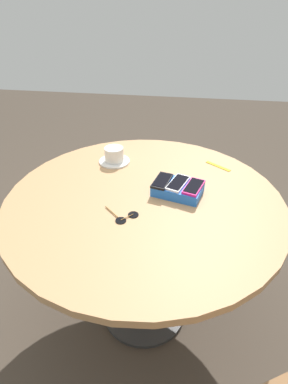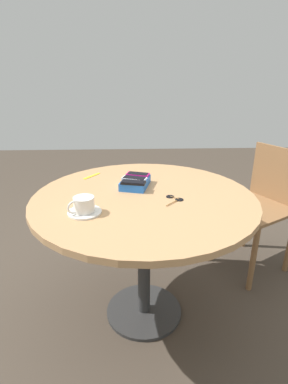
{
  "view_description": "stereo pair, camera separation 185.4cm",
  "coord_description": "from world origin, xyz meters",
  "px_view_note": "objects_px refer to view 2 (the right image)",
  "views": [
    {
      "loc": [
        -0.15,
        0.99,
        1.44
      ],
      "look_at": [
        0.0,
        0.0,
        0.77
      ],
      "focal_mm": 28.0,
      "sensor_mm": 36.0,
      "label": 1
    },
    {
      "loc": [
        1.38,
        -0.06,
        1.33
      ],
      "look_at": [
        0.0,
        0.0,
        0.77
      ],
      "focal_mm": 28.0,
      "sensor_mm": 36.0,
      "label": 2
    }
  ],
  "objects_px": {
    "phone_magenta": "(138,174)",
    "phone_white": "(134,178)",
    "coffee_cup": "(83,204)",
    "phone_box": "(135,183)",
    "phone_black": "(133,182)",
    "chair_near_window": "(260,206)",
    "sunglasses": "(174,199)",
    "saucer": "(85,212)",
    "lanyard_strap": "(92,176)",
    "round_table": "(144,214)"
  },
  "relations": [
    {
      "from": "round_table",
      "to": "phone_black",
      "type": "bearing_deg",
      "value": -141.62
    },
    {
      "from": "round_table",
      "to": "phone_magenta",
      "type": "relative_size",
      "value": 8.22
    },
    {
      "from": "phone_white",
      "to": "chair_near_window",
      "type": "relative_size",
      "value": 0.17
    },
    {
      "from": "sunglasses",
      "to": "chair_near_window",
      "type": "xyz_separation_m",
      "value": [
        -0.51,
        0.68,
        -0.28
      ]
    },
    {
      "from": "round_table",
      "to": "lanyard_strap",
      "type": "height_order",
      "value": "lanyard_strap"
    },
    {
      "from": "coffee_cup",
      "to": "chair_near_window",
      "type": "distance_m",
      "value": 1.31
    },
    {
      "from": "phone_box",
      "to": "phone_black",
      "type": "xyz_separation_m",
      "value": [
        0.07,
        -0.01,
        0.03
      ]
    },
    {
      "from": "lanyard_strap",
      "to": "sunglasses",
      "type": "height_order",
      "value": "sunglasses"
    },
    {
      "from": "round_table",
      "to": "phone_white",
      "type": "distance_m",
      "value": 0.21
    },
    {
      "from": "phone_white",
      "to": "saucer",
      "type": "distance_m",
      "value": 0.39
    },
    {
      "from": "coffee_cup",
      "to": "phone_magenta",
      "type": "bearing_deg",
      "value": 147.38
    },
    {
      "from": "phone_box",
      "to": "phone_magenta",
      "type": "distance_m",
      "value": 0.07
    },
    {
      "from": "chair_near_window",
      "to": "sunglasses",
      "type": "bearing_deg",
      "value": -52.89
    },
    {
      "from": "phone_white",
      "to": "lanyard_strap",
      "type": "relative_size",
      "value": 1.11
    },
    {
      "from": "saucer",
      "to": "sunglasses",
      "type": "relative_size",
      "value": 1.11
    },
    {
      "from": "lanyard_strap",
      "to": "round_table",
      "type": "bearing_deg",
      "value": 43.73
    },
    {
      "from": "phone_black",
      "to": "chair_near_window",
      "type": "height_order",
      "value": "chair_near_window"
    },
    {
      "from": "saucer",
      "to": "phone_box",
      "type": "bearing_deg",
      "value": 144.56
    },
    {
      "from": "phone_white",
      "to": "phone_black",
      "type": "relative_size",
      "value": 1.06
    },
    {
      "from": "round_table",
      "to": "lanyard_strap",
      "type": "distance_m",
      "value": 0.44
    },
    {
      "from": "phone_magenta",
      "to": "lanyard_strap",
      "type": "bearing_deg",
      "value": -113.06
    },
    {
      "from": "phone_white",
      "to": "chair_near_window",
      "type": "height_order",
      "value": "chair_near_window"
    },
    {
      "from": "phone_white",
      "to": "lanyard_strap",
      "type": "xyz_separation_m",
      "value": [
        -0.18,
        -0.25,
        -0.04
      ]
    },
    {
      "from": "phone_magenta",
      "to": "saucer",
      "type": "distance_m",
      "value": 0.45
    },
    {
      "from": "phone_magenta",
      "to": "coffee_cup",
      "type": "xyz_separation_m",
      "value": [
        0.38,
        -0.24,
        -0.0
      ]
    },
    {
      "from": "sunglasses",
      "to": "chair_near_window",
      "type": "height_order",
      "value": "chair_near_window"
    },
    {
      "from": "chair_near_window",
      "to": "coffee_cup",
      "type": "bearing_deg",
      "value": -59.24
    },
    {
      "from": "coffee_cup",
      "to": "phone_white",
      "type": "bearing_deg",
      "value": 144.86
    },
    {
      "from": "phone_white",
      "to": "phone_magenta",
      "type": "bearing_deg",
      "value": 162.3
    },
    {
      "from": "round_table",
      "to": "phone_box",
      "type": "xyz_separation_m",
      "value": [
        -0.13,
        -0.04,
        0.13
      ]
    },
    {
      "from": "saucer",
      "to": "sunglasses",
      "type": "distance_m",
      "value": 0.44
    },
    {
      "from": "coffee_cup",
      "to": "lanyard_strap",
      "type": "xyz_separation_m",
      "value": [
        -0.5,
        -0.03,
        -0.04
      ]
    },
    {
      "from": "phone_black",
      "to": "chair_near_window",
      "type": "distance_m",
      "value": 1.02
    },
    {
      "from": "lanyard_strap",
      "to": "sunglasses",
      "type": "xyz_separation_m",
      "value": [
        0.36,
        0.44,
        0.0
      ]
    },
    {
      "from": "round_table",
      "to": "lanyard_strap",
      "type": "xyz_separation_m",
      "value": [
        -0.31,
        -0.3,
        0.11
      ]
    },
    {
      "from": "round_table",
      "to": "coffee_cup",
      "type": "distance_m",
      "value": 0.36
    },
    {
      "from": "phone_box",
      "to": "sunglasses",
      "type": "height_order",
      "value": "phone_box"
    },
    {
      "from": "phone_magenta",
      "to": "phone_black",
      "type": "bearing_deg",
      "value": -11.74
    },
    {
      "from": "saucer",
      "to": "lanyard_strap",
      "type": "xyz_separation_m",
      "value": [
        -0.5,
        -0.03,
        -0.0
      ]
    },
    {
      "from": "phone_box",
      "to": "phone_magenta",
      "type": "height_order",
      "value": "phone_magenta"
    },
    {
      "from": "phone_white",
      "to": "sunglasses",
      "type": "bearing_deg",
      "value": 47.05
    },
    {
      "from": "round_table",
      "to": "coffee_cup",
      "type": "xyz_separation_m",
      "value": [
        0.19,
        -0.27,
        0.15
      ]
    },
    {
      "from": "sunglasses",
      "to": "lanyard_strap",
      "type": "bearing_deg",
      "value": -128.94
    },
    {
      "from": "phone_black",
      "to": "lanyard_strap",
      "type": "height_order",
      "value": "phone_black"
    },
    {
      "from": "round_table",
      "to": "phone_white",
      "type": "relative_size",
      "value": 7.84
    },
    {
      "from": "phone_box",
      "to": "round_table",
      "type": "bearing_deg",
      "value": 17.39
    },
    {
      "from": "round_table",
      "to": "chair_near_window",
      "type": "xyz_separation_m",
      "value": [
        -0.46,
        0.82,
        -0.18
      ]
    },
    {
      "from": "sunglasses",
      "to": "chair_near_window",
      "type": "bearing_deg",
      "value": 127.11
    },
    {
      "from": "phone_magenta",
      "to": "phone_white",
      "type": "bearing_deg",
      "value": -17.7
    },
    {
      "from": "round_table",
      "to": "sunglasses",
      "type": "relative_size",
      "value": 8.3
    }
  ]
}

